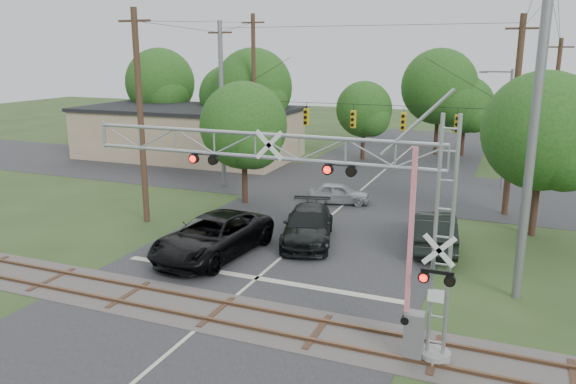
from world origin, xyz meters
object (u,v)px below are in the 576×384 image
at_px(crossing_gantry, 324,200).
at_px(pickup_black, 213,236).
at_px(car_dark, 308,226).
at_px(streetlight, 505,123).
at_px(sedan_silver, 339,193).
at_px(traffic_signal_span, 368,113).
at_px(commercial_building, 188,132).

bearing_deg(crossing_gantry, pickup_black, 142.80).
bearing_deg(car_dark, streetlight, 46.19).
bearing_deg(sedan_silver, streetlight, -63.51).
distance_m(crossing_gantry, traffic_signal_span, 18.68).
xyz_separation_m(crossing_gantry, streetlight, (4.66, 25.14, -0.24)).
bearing_deg(streetlight, commercial_building, 175.44).
bearing_deg(streetlight, crossing_gantry, -100.50).
height_order(crossing_gantry, commercial_building, crossing_gantry).
relative_size(traffic_signal_span, commercial_building, 0.98).
height_order(sedan_silver, commercial_building, commercial_building).
distance_m(pickup_black, commercial_building, 26.32).
relative_size(crossing_gantry, pickup_black, 1.85).
distance_m(car_dark, sedan_silver, 7.77).
height_order(pickup_black, sedan_silver, pickup_black).
distance_m(sedan_silver, commercial_building, 20.43).
bearing_deg(crossing_gantry, streetlight, 79.50).
height_order(crossing_gantry, traffic_signal_span, traffic_signal_span).
bearing_deg(pickup_black, crossing_gantry, -31.42).
xyz_separation_m(traffic_signal_span, car_dark, (-0.60, -9.12, -4.82)).
height_order(pickup_black, car_dark, pickup_black).
distance_m(traffic_signal_span, car_dark, 10.33).
relative_size(pickup_black, streetlight, 0.84).
bearing_deg(pickup_black, traffic_signal_span, 78.09).
bearing_deg(pickup_black, streetlight, 64.10).
bearing_deg(crossing_gantry, car_dark, 113.01).
relative_size(pickup_black, car_dark, 1.18).
bearing_deg(pickup_black, commercial_building, 130.23).
bearing_deg(sedan_silver, commercial_building, 44.98).
height_order(car_dark, streetlight, streetlight).
xyz_separation_m(pickup_black, commercial_building, (-14.87, 21.68, 1.32)).
height_order(car_dark, commercial_building, commercial_building).
xyz_separation_m(traffic_signal_span, streetlight, (7.99, 6.77, -1.03)).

